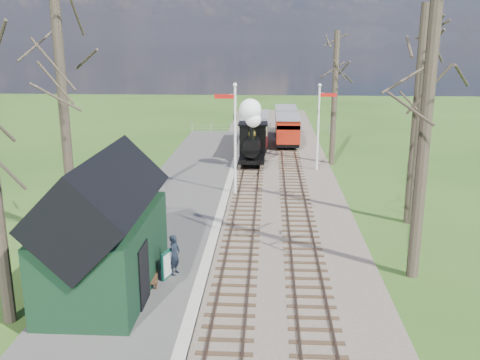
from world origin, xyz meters
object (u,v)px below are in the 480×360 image
object	(u,v)px
red_carriage_a	(288,130)
red_carriage_b	(286,120)
coach	(255,129)
semaphore_near	(234,131)
station_shed	(104,231)
sign_board	(167,265)
locomotive	(252,136)
bench	(149,272)
semaphore_far	(320,121)
person	(175,255)

from	to	relation	value
red_carriage_a	red_carriage_b	distance (m)	5.50
coach	semaphore_near	bearing A→B (deg)	-93.32
coach	station_shed	bearing A→B (deg)	-99.65
sign_board	red_carriage_b	bearing A→B (deg)	80.69
locomotive	bench	bearing A→B (deg)	-99.09
sign_board	station_shed	bearing A→B (deg)	-153.78
coach	sign_board	bearing A→B (deg)	-95.68
station_shed	semaphore_near	bearing A→B (deg)	73.62
semaphore_far	person	xyz separation A→B (m)	(-6.57, -16.74, -2.40)
semaphore_far	coach	world-z (taller)	semaphore_far
coach	person	xyz separation A→B (m)	(-2.20, -24.01, -0.59)
station_shed	red_carriage_b	xyz separation A→B (m)	(6.90, 31.54, -0.87)
semaphore_near	red_carriage_a	size ratio (longest dim) A/B	1.32
semaphore_far	sign_board	xyz separation A→B (m)	(-6.80, -17.08, -2.64)
locomotive	coach	distance (m)	6.09
station_shed	sign_board	bearing A→B (deg)	26.22
semaphore_far	locomotive	bearing A→B (deg)	164.59
semaphore_far	coach	xyz separation A→B (m)	(-4.37, 7.27, -1.81)
semaphore_far	bench	world-z (taller)	semaphore_far
semaphore_near	semaphore_far	world-z (taller)	semaphore_near
semaphore_near	bench	bearing A→B (deg)	-101.01
red_carriage_b	person	xyz separation A→B (m)	(-4.80, -30.27, -0.45)
semaphore_far	red_carriage_b	xyz separation A→B (m)	(-1.77, 13.54, -1.96)
station_shed	semaphore_near	size ratio (longest dim) A/B	1.01
coach	bench	size ratio (longest dim) A/B	5.08
locomotive	sign_board	size ratio (longest dim) A/B	4.50
bench	locomotive	bearing A→B (deg)	80.91
locomotive	sign_board	xyz separation A→B (m)	(-2.41, -18.29, -1.39)
bench	red_carriage_a	bearing A→B (deg)	77.61
locomotive	red_carriage_b	size ratio (longest dim) A/B	0.97
semaphore_near	locomotive	distance (m)	7.41
semaphore_near	bench	distance (m)	12.04
bench	person	world-z (taller)	person
locomotive	red_carriage_a	world-z (taller)	locomotive
station_shed	coach	distance (m)	25.65
sign_board	locomotive	bearing A→B (deg)	82.49
person	station_shed	bearing A→B (deg)	138.05
semaphore_near	coach	bearing A→B (deg)	86.68
station_shed	person	distance (m)	2.78
red_carriage_a	locomotive	bearing A→B (deg)	-110.93
coach	bench	world-z (taller)	coach
locomotive	red_carriage_a	xyz separation A→B (m)	(2.61, 6.83, -0.71)
semaphore_near	sign_board	world-z (taller)	semaphore_near
red_carriage_a	person	bearing A→B (deg)	-100.96
bench	station_shed	bearing A→B (deg)	-156.26
coach	person	bearing A→B (deg)	-95.23
person	semaphore_far	bearing A→B (deg)	-4.42
semaphore_far	person	world-z (taller)	semaphore_far
semaphore_far	red_carriage_a	xyz separation A→B (m)	(-1.77, 8.04, -1.96)
station_shed	person	size ratio (longest dim) A/B	4.21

